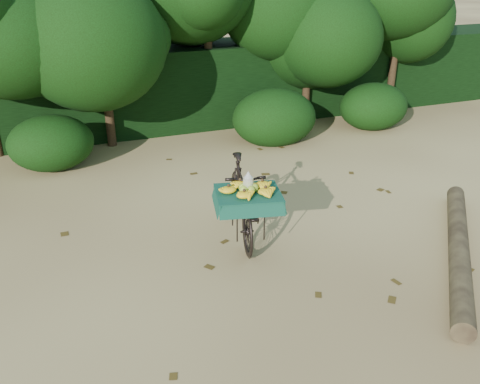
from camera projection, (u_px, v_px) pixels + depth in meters
name	position (u px, v px, depth m)	size (l,w,h in m)	color
ground	(307.00, 249.00, 6.84)	(80.00, 80.00, 0.00)	tan
vendor_bicycle	(241.00, 199.00, 6.94)	(1.06, 1.96, 1.12)	black
fallen_log	(459.00, 247.00, 6.62)	(0.26, 0.26, 3.58)	brown
hedge_backdrop	(180.00, 85.00, 11.80)	(26.00, 1.80, 1.80)	black
tree_row	(157.00, 43.00, 10.45)	(14.50, 2.00, 4.00)	black
bush_clumps	(230.00, 125.00, 10.46)	(8.80, 1.70, 0.90)	black
leaf_litter	(286.00, 227.00, 7.39)	(7.00, 7.30, 0.01)	#453412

